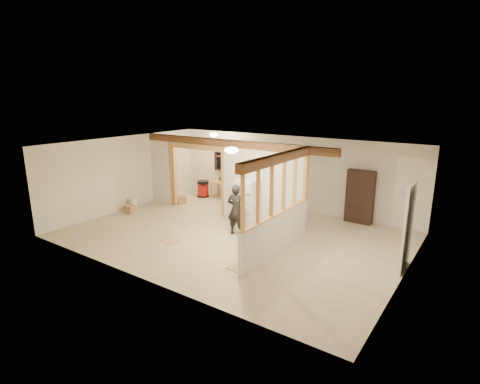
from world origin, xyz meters
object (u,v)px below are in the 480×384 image
Objects in this scene: refrigerator at (248,203)px; woman at (236,210)px; shop_vac at (203,189)px; work_table at (225,190)px; bookshelf at (360,197)px.

refrigerator is 0.81m from woman.
shop_vac is at bearing -48.13° from woman.
woman is 4.31m from shop_vac.
work_table is 0.91m from shop_vac.
shop_vac is 0.39× the size of bookshelf.
work_table is (-2.53, 2.82, -0.39)m from woman.
woman is 0.89× the size of bookshelf.
work_table is at bearing -178.08° from bookshelf.
shop_vac is 5.95m from bookshelf.
woman is 2.29× the size of shop_vac.
bookshelf is at bearing -1.60° from work_table.
shop_vac is at bearing -169.49° from work_table.
refrigerator is 0.99× the size of woman.
bookshelf is (5.03, 0.17, 0.48)m from work_table.
shop_vac is (-0.88, -0.22, -0.02)m from work_table.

